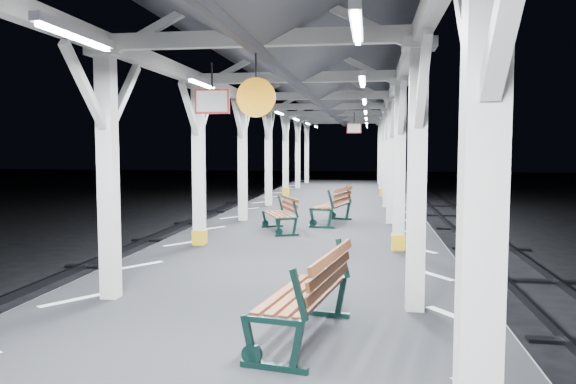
# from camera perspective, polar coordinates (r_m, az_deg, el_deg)

# --- Properties ---
(ground) EXTENTS (120.00, 120.00, 0.00)m
(ground) POSITION_cam_1_polar(r_m,az_deg,el_deg) (9.60, -0.73, -13.78)
(ground) COLOR black
(ground) RESTS_ON ground
(platform) EXTENTS (6.00, 50.00, 1.00)m
(platform) POSITION_cam_1_polar(r_m,az_deg,el_deg) (9.45, -0.73, -10.90)
(platform) COLOR black
(platform) RESTS_ON ground
(hazard_stripes_left) EXTENTS (1.00, 48.00, 0.01)m
(hazard_stripes_left) POSITION_cam_1_polar(r_m,az_deg,el_deg) (10.00, -14.85, -7.22)
(hazard_stripes_left) COLOR silver
(hazard_stripes_left) RESTS_ON platform
(hazard_stripes_right) EXTENTS (1.00, 48.00, 0.01)m
(hazard_stripes_right) POSITION_cam_1_polar(r_m,az_deg,el_deg) (9.28, 14.54, -8.14)
(hazard_stripes_right) COLOR silver
(hazard_stripes_right) RESTS_ON platform
(track_left) EXTENTS (2.20, 60.00, 0.16)m
(track_left) POSITION_cam_1_polar(r_m,az_deg,el_deg) (11.44, -26.81, -10.83)
(track_left) COLOR #2D2D33
(track_left) RESTS_ON ground
(canopy) EXTENTS (5.40, 49.00, 4.65)m
(canopy) POSITION_cam_1_polar(r_m,az_deg,el_deg) (9.21, -0.78, 14.21)
(canopy) COLOR silver
(canopy) RESTS_ON platform
(bench_near) EXTENTS (0.97, 1.88, 0.97)m
(bench_near) POSITION_cam_1_polar(r_m,az_deg,el_deg) (5.94, 2.40, -10.17)
(bench_near) COLOR black
(bench_near) RESTS_ON platform
(bench_mid) EXTENTS (1.10, 1.62, 0.83)m
(bench_mid) POSITION_cam_1_polar(r_m,az_deg,el_deg) (13.42, -0.53, -2.17)
(bench_mid) COLOR black
(bench_mid) RESTS_ON platform
(bench_far) EXTENTS (1.04, 1.90, 0.98)m
(bench_far) POSITION_cam_1_polar(r_m,az_deg,el_deg) (14.73, 4.82, -1.26)
(bench_far) COLOR black
(bench_far) RESTS_ON platform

